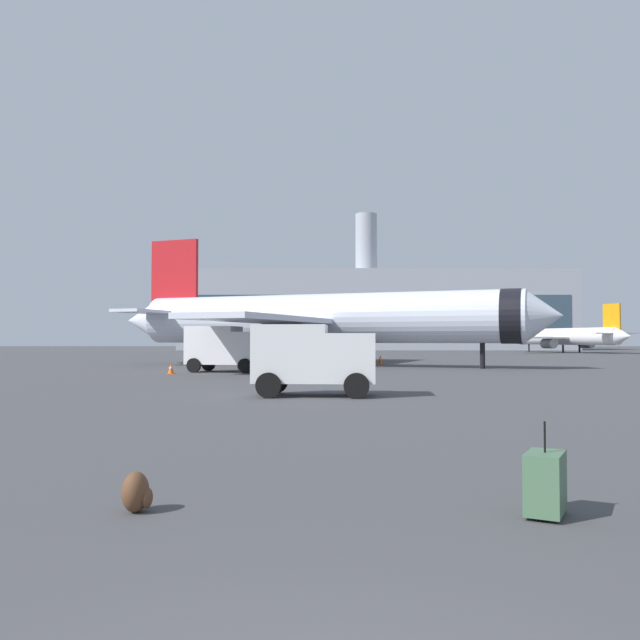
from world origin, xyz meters
name	(u,v)px	position (x,y,z in m)	size (l,w,h in m)	color
airplane_at_gate	(318,319)	(0.02, 47.40, 3.66)	(34.56, 31.64, 10.50)	silver
airplane_taxiing	(562,337)	(38.62, 99.37, 2.53)	(21.68, 23.63, 7.25)	white
service_truck	(222,347)	(-6.07, 38.28, 1.61)	(5.18, 3.43, 2.90)	white
cargo_van	(310,356)	(-0.32, 20.79, 1.45)	(4.51, 2.55, 2.60)	white
safety_cone_near	(168,369)	(-8.92, 35.78, 0.32)	(0.44, 0.44, 0.65)	#F2590C
safety_cone_mid	(377,360)	(4.93, 50.76, 0.40)	(0.44, 0.44, 0.82)	#F2590C
safety_cone_far	(324,360)	(0.56, 52.31, 0.29)	(0.44, 0.44, 0.60)	#F2590C
rolling_suitcase	(542,482)	(2.57, 4.64, 0.39)	(0.65, 0.75, 1.10)	#476B4C
traveller_backpack	(134,493)	(-2.23, 4.82, 0.23)	(0.36, 0.40, 0.48)	brown
terminal_building	(372,310)	(11.19, 129.38, 8.05)	(77.68, 16.23, 27.78)	#9EA3AD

